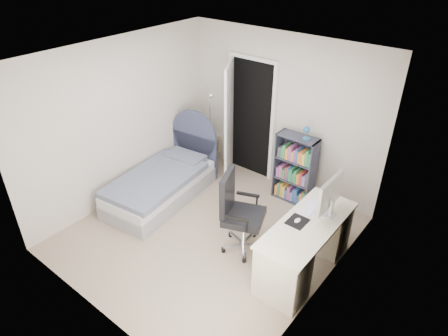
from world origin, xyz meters
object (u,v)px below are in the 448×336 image
Objects in this scene: nightstand at (207,143)px; bookcase at (295,171)px; bed at (164,182)px; office_chair at (237,209)px; floor_lamp at (211,140)px; desk at (306,245)px.

bookcase is at bearing -4.04° from nightstand.
bed is 1.77× the size of office_chair.
floor_lamp is 0.97× the size of desk.
bed is at bearing 179.16° from desk.
bookcase is at bearing 4.27° from floor_lamp.
desk is 1.33× the size of office_chair.
bed is at bearing -93.27° from floor_lamp.
bed is 1.33× the size of desk.
desk reaches higher than bed.
office_chair is at bearing -40.01° from nightstand.
bed is 3.79× the size of nightstand.
bed is 1.37× the size of floor_lamp.
bookcase is (1.92, -0.14, 0.17)m from nightstand.
desk is (2.81, -1.40, 0.06)m from nightstand.
floor_lamp reaches higher than office_chair.
nightstand is (-0.25, 1.36, 0.08)m from bed.
floor_lamp reaches higher than desk.
nightstand is at bearing 175.96° from bookcase.
office_chair is (-0.03, -1.45, 0.11)m from bookcase.
bookcase is at bearing 88.64° from office_chair.
office_chair is (-0.93, -0.19, 0.22)m from desk.
desk is at bearing -26.40° from nightstand.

